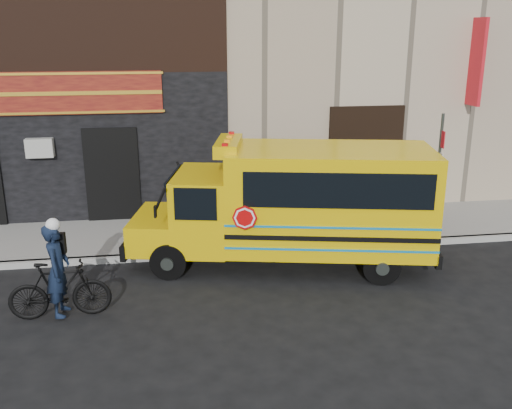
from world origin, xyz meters
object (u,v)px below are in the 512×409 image
object	(u,v)px
bicycle	(60,290)
sign_pole	(438,173)
cyclist	(58,272)
school_bus	(299,202)

from	to	relation	value
bicycle	sign_pole	bearing A→B (deg)	-74.80
bicycle	cyclist	bearing A→B (deg)	2.25
school_bus	sign_pole	world-z (taller)	sign_pole
sign_pole	cyclist	xyz separation A→B (m)	(-8.74, -2.74, -0.90)
sign_pole	school_bus	bearing A→B (deg)	-165.77
school_bus	sign_pole	size ratio (longest dim) A/B	2.18
school_bus	bicycle	size ratio (longest dim) A/B	3.82
school_bus	sign_pole	xyz separation A→B (m)	(3.75, 0.95, 0.30)
school_bus	cyclist	world-z (taller)	school_bus
sign_pole	cyclist	world-z (taller)	sign_pole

